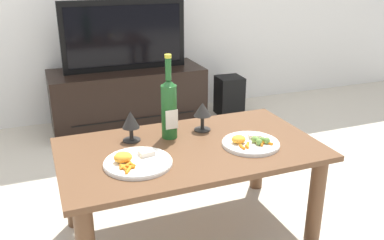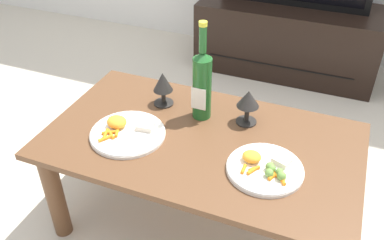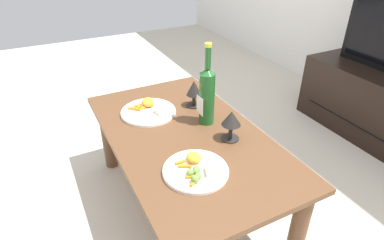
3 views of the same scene
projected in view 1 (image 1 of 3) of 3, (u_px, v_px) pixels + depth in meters
name	position (u px, v px, depth m)	size (l,w,h in m)	color
ground_plane	(190.00, 231.00, 1.98)	(6.40, 6.40, 0.00)	beige
dining_table	(190.00, 163.00, 1.85)	(1.14, 0.65, 0.44)	brown
tv_stand	(128.00, 98.00, 3.19)	(1.15, 0.46, 0.45)	black
tv_screen	(124.00, 35.00, 3.02)	(0.91, 0.05, 0.51)	black
floor_speaker	(229.00, 96.00, 3.46)	(0.20, 0.20, 0.32)	black
wine_bottle	(169.00, 106.00, 1.87)	(0.07, 0.07, 0.39)	#1E5923
goblet_left	(131.00, 122.00, 1.85)	(0.08, 0.08, 0.14)	black
goblet_right	(202.00, 111.00, 1.96)	(0.08, 0.08, 0.14)	black
dinner_plate_left	(136.00, 162.00, 1.66)	(0.28, 0.28, 0.05)	white
dinner_plate_right	(251.00, 143.00, 1.83)	(0.26, 0.26, 0.05)	white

